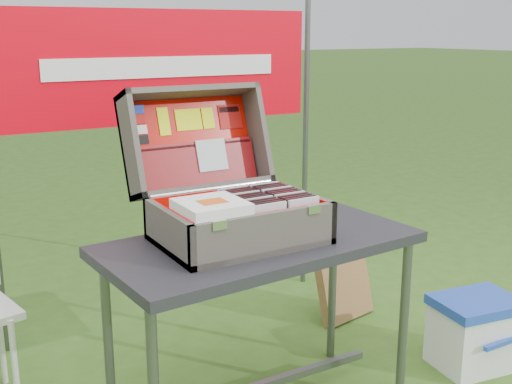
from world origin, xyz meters
TOP-DOWN VIEW (x-y plane):
  - table at (-0.08, 0.04)m, footprint 1.20×0.66m
  - table_top at (-0.08, 0.04)m, footprint 1.20×0.66m
  - table_leg_fr at (0.44, -0.19)m, footprint 0.04×0.04m
  - table_leg_bl at (-0.60, 0.28)m, footprint 0.04×0.04m
  - table_leg_br at (0.44, 0.28)m, footprint 0.04×0.04m
  - suitcase at (-0.16, 0.12)m, footprint 0.57×0.57m
  - suitcase_base_bottom at (-0.16, 0.06)m, footprint 0.57×0.41m
  - suitcase_base_wall_front at (-0.16, -0.13)m, footprint 0.57×0.02m
  - suitcase_base_wall_back at (-0.16, 0.26)m, footprint 0.57×0.02m
  - suitcase_base_wall_left at (-0.44, 0.06)m, footprint 0.02×0.41m
  - suitcase_base_wall_right at (0.12, 0.06)m, footprint 0.02×0.41m
  - suitcase_liner_floor at (-0.16, 0.06)m, footprint 0.53×0.37m
  - suitcase_latch_left at (-0.34, -0.14)m, footprint 0.05×0.01m
  - suitcase_latch_right at (0.03, -0.14)m, footprint 0.05×0.01m
  - suitcase_hinge at (-0.16, 0.27)m, footprint 0.52×0.02m
  - suitcase_lid_back at (-0.16, 0.47)m, footprint 0.57×0.15m
  - suitcase_lid_rim_far at (-0.16, 0.47)m, footprint 0.57×0.15m
  - suitcase_lid_rim_near at (-0.16, 0.34)m, footprint 0.57×0.15m
  - suitcase_lid_rim_left at (-0.44, 0.41)m, footprint 0.02×0.28m
  - suitcase_lid_rim_right at (0.12, 0.41)m, footprint 0.02×0.28m
  - suitcase_lid_liner at (-0.16, 0.45)m, footprint 0.53×0.12m
  - suitcase_liner_wall_front at (-0.16, -0.12)m, footprint 0.53×0.01m
  - suitcase_liner_wall_back at (-0.16, 0.24)m, footprint 0.53×0.01m
  - suitcase_liner_wall_left at (-0.42, 0.06)m, footprint 0.01×0.37m
  - suitcase_liner_wall_right at (0.10, 0.06)m, footprint 0.01×0.37m
  - suitcase_lid_pocket at (-0.16, 0.41)m, footprint 0.51×0.08m
  - suitcase_pocket_edge at (-0.16, 0.43)m, footprint 0.50×0.03m
  - suitcase_pocket_cd at (-0.10, 0.40)m, footprint 0.13×0.05m
  - lid_sticker_cc_a at (-0.37, 0.50)m, footprint 0.06×0.01m
  - lid_sticker_cc_b at (-0.37, 0.48)m, footprint 0.06×0.01m
  - lid_sticker_cc_c at (-0.37, 0.47)m, footprint 0.06×0.01m
  - lid_sticker_cc_d at (-0.37, 0.46)m, footprint 0.06×0.01m
  - lid_card_neon_tall at (-0.27, 0.48)m, footprint 0.05×0.04m
  - lid_card_neon_main at (-0.16, 0.48)m, footprint 0.11×0.03m
  - lid_card_neon_small at (-0.07, 0.48)m, footprint 0.05×0.03m
  - lid_sticker_band at (0.03, 0.48)m, footprint 0.10×0.04m
  - lid_sticker_band_bar at (0.03, 0.49)m, footprint 0.09×0.01m
  - cd_left_0 at (-0.12, -0.10)m, footprint 0.13×0.01m
  - cd_left_1 at (-0.12, -0.07)m, footprint 0.13×0.01m
  - cd_left_2 at (-0.12, -0.05)m, footprint 0.13×0.01m
  - cd_left_3 at (-0.12, -0.03)m, footprint 0.13×0.01m
  - cd_left_4 at (-0.12, -0.01)m, footprint 0.13×0.01m
  - cd_left_5 at (-0.12, 0.02)m, footprint 0.13×0.01m
  - cd_left_6 at (-0.12, 0.04)m, footprint 0.13×0.01m
  - cd_left_7 at (-0.12, 0.06)m, footprint 0.13×0.01m
  - cd_left_8 at (-0.12, 0.09)m, footprint 0.13×0.01m
  - cd_left_9 at (-0.12, 0.11)m, footprint 0.13×0.01m
  - cd_left_10 at (-0.12, 0.13)m, footprint 0.13×0.01m
  - cd_left_11 at (-0.12, 0.15)m, footprint 0.13×0.01m
  - cd_left_12 at (-0.12, 0.18)m, footprint 0.13×0.01m
  - cd_right_0 at (0.02, -0.10)m, footprint 0.13×0.01m
  - cd_right_1 at (0.02, -0.07)m, footprint 0.13×0.01m
  - cd_right_2 at (0.02, -0.05)m, footprint 0.13×0.01m
  - cd_right_3 at (0.02, -0.03)m, footprint 0.13×0.01m
  - cd_right_4 at (0.02, -0.01)m, footprint 0.13×0.01m
  - cd_right_5 at (0.02, 0.02)m, footprint 0.13×0.01m
  - cd_right_6 at (0.02, 0.04)m, footprint 0.13×0.01m
  - cd_right_7 at (0.02, 0.06)m, footprint 0.13×0.01m
  - cd_right_8 at (0.02, 0.09)m, footprint 0.13×0.01m
  - cd_right_9 at (0.02, 0.11)m, footprint 0.13×0.01m
  - cd_right_10 at (0.02, 0.13)m, footprint 0.13×0.01m
  - cd_right_11 at (0.02, 0.15)m, footprint 0.13×0.01m
  - cd_right_12 at (0.02, 0.18)m, footprint 0.13×0.01m
  - songbook_0 at (-0.31, -0.01)m, footprint 0.22×0.22m
  - songbook_1 at (-0.31, -0.01)m, footprint 0.22×0.22m
  - songbook_2 at (-0.31, -0.01)m, footprint 0.22×0.22m
  - songbook_3 at (-0.31, -0.01)m, footprint 0.22×0.22m
  - songbook_4 at (-0.31, -0.01)m, footprint 0.22×0.22m
  - songbook_5 at (-0.31, -0.01)m, footprint 0.22×0.22m
  - songbook_6 at (-0.31, -0.01)m, footprint 0.22×0.22m
  - songbook_graphic at (-0.31, -0.02)m, footprint 0.09×0.07m
  - cooler at (0.94, -0.12)m, footprint 0.40×0.33m
  - cooler_body at (0.94, -0.12)m, footprint 0.38×0.31m
  - cooler_lid at (0.94, -0.12)m, footprint 0.40×0.33m
  - cooler_handle at (0.94, -0.27)m, footprint 0.22×0.02m
  - chair_leg_fr at (-0.91, 0.48)m, footprint 0.02×0.02m
  - chair_leg_br at (-0.91, 0.80)m, footprint 0.02×0.02m
  - cardboard_box at (0.75, 0.58)m, footprint 0.36×0.20m
  - banner_post_right at (0.85, 1.10)m, footprint 0.03×0.03m
  - banner at (0.00, 1.09)m, footprint 1.60×0.02m
  - banner_text at (0.00, 1.08)m, footprint 1.20×0.00m

SIDE VIEW (x-z plane):
  - cooler_body at x=0.94m, z-range 0.00..0.28m
  - cooler at x=0.94m, z-range 0.00..0.32m
  - cooler_handle at x=0.94m, z-range 0.16..0.18m
  - cardboard_box at x=0.75m, z-range 0.00..0.36m
  - chair_leg_fr at x=-0.91m, z-range 0.00..0.42m
  - chair_leg_br at x=-0.91m, z-range 0.00..0.42m
  - cooler_lid at x=0.94m, z-range 0.28..0.32m
  - table_leg_fr at x=0.44m, z-range 0.00..0.69m
  - table_leg_bl at x=-0.60m, z-range 0.00..0.69m
  - table_leg_br at x=0.44m, z-range 0.00..0.69m
  - table at x=-0.08m, z-range 0.00..0.73m
  - table_top at x=-0.08m, z-range 0.69..0.73m
  - suitcase_base_bottom at x=-0.16m, z-range 0.73..0.75m
  - suitcase_liner_floor at x=-0.16m, z-range 0.75..0.76m
  - suitcase_base_wall_front at x=-0.16m, z-range 0.73..0.88m
  - suitcase_base_wall_back at x=-0.16m, z-range 0.73..0.88m
  - suitcase_base_wall_left at x=-0.44m, z-range 0.73..0.88m
  - suitcase_base_wall_right at x=0.12m, z-range 0.73..0.88m
  - suitcase_liner_wall_front at x=-0.16m, z-range 0.75..0.88m
  - suitcase_liner_wall_back at x=-0.16m, z-range 0.75..0.88m
  - suitcase_liner_wall_left at x=-0.42m, z-range 0.75..0.88m
  - suitcase_liner_wall_right at x=0.10m, z-range 0.75..0.88m
  - cd_left_0 at x=-0.12m, z-range 0.76..0.90m
  - cd_left_1 at x=-0.12m, z-range 0.76..0.90m
  - cd_left_2 at x=-0.12m, z-range 0.76..0.90m
  - cd_left_3 at x=-0.12m, z-range 0.76..0.90m
  - cd_left_4 at x=-0.12m, z-range 0.76..0.90m
  - cd_left_5 at x=-0.12m, z-range 0.76..0.90m
  - cd_left_6 at x=-0.12m, z-range 0.76..0.90m
  - cd_left_7 at x=-0.12m, z-range 0.76..0.90m
  - cd_left_8 at x=-0.12m, z-range 0.76..0.90m
  - cd_left_9 at x=-0.12m, z-range 0.76..0.90m
  - cd_left_10 at x=-0.12m, z-range 0.76..0.90m
  - cd_left_11 at x=-0.12m, z-range 0.76..0.90m
  - cd_left_12 at x=-0.12m, z-range 0.76..0.90m
  - cd_right_0 at x=0.02m, z-range 0.76..0.90m
  - cd_right_1 at x=0.02m, z-range 0.76..0.90m
  - cd_right_2 at x=0.02m, z-range 0.76..0.90m
  - cd_right_3 at x=0.02m, z-range 0.76..0.90m
  - cd_right_4 at x=0.02m, z-range 0.76..0.90m
  - cd_right_5 at x=0.02m, z-range 0.76..0.90m
  - cd_right_6 at x=0.02m, z-range 0.76..0.90m
  - cd_right_7 at x=0.02m, z-range 0.76..0.90m
  - cd_right_8 at x=0.02m, z-range 0.76..0.90m
  - cd_right_9 at x=0.02m, z-range 0.76..0.90m
  - cd_right_10 at x=0.02m, z-range 0.76..0.90m
  - cd_right_11 at x=0.02m, z-range 0.76..0.90m
  - cd_right_12 at x=0.02m, z-range 0.76..0.90m
  - banner_post_right at x=0.85m, z-range 0.00..1.70m
  - suitcase_lid_rim_near at x=-0.16m, z-range 0.83..0.90m
  - suitcase_latch_left at x=-0.34m, z-range 0.86..0.89m
  - suitcase_latch_right at x=0.03m, z-range 0.86..0.89m
  - suitcase_hinge at x=-0.16m, z-range 0.87..0.89m
  - songbook_0 at x=-0.31m, z-range 0.88..0.89m
  - songbook_1 at x=-0.31m, z-range 0.89..0.89m
  - songbook_2 at x=-0.31m, z-range 0.89..0.90m
  - songbook_3 at x=-0.31m, z-range 0.90..0.90m
  - songbook_4 at x=-0.31m, z-range 0.90..0.91m
  - songbook_5 at x=-0.31m, z-range 0.91..0.91m
  - songbook_6 at x=-0.31m, z-range 0.91..0.92m
  - songbook_graphic at x=-0.31m, z-range 0.92..0.92m
  - suitcase_lid_pocket at x=-0.16m, z-range 0.87..1.03m
  - suitcase_pocket_cd at x=-0.10m, z-range 0.92..1.05m
  - suitcase at x=-0.16m, z-range 0.73..1.24m
  - suitcase_pocket_edge at x=-0.16m, z-range 1.02..1.04m
  - suitcase_lid_back at x=-0.16m, z-range 0.83..1.23m
  - suitcase_lid_liner at x=-0.16m, z-range 0.86..1.21m
  - suitcase_lid_rim_left at x=-0.44m, z-range 0.83..1.27m
  - suitcase_lid_rim_right at x=0.12m, z-range 0.83..1.27m
  - lid_sticker_cc_d at x=-0.37m, z-range 1.04..1.08m
  - lid_sticker_cc_c at x=-0.37m, z-range 1.08..1.12m
  - lid_card_neon_tall at x=-0.27m, z-range 1.07..1.18m
  - lid_card_neon_main at x=-0.16m, z-range 1.08..1.16m
  - lid_card_neon_small at x=-0.07m, z-range 1.08..1.16m
  - lid_sticker_band at x=0.03m, z-range 1.07..1.17m
  - lid_sticker_cc_b at x=-0.37m, z-range 1.12..1.15m
  - lid_sticker_band_bar at x=0.03m, z-range 1.14..1.16m
  - lid_sticker_cc_a at x=-0.37m, z-range 1.16..1.19m
  - suitcase_lid_rim_far at x=-0.16m, z-range 1.20..1.27m
  - banner at x=0.00m, z-range 1.02..1.58m
  - banner_text at x=0.00m, z-range 1.25..1.35m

